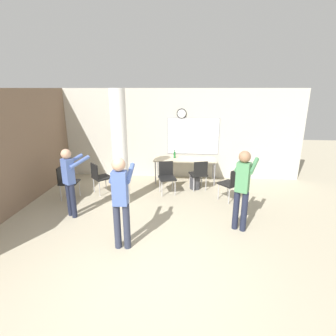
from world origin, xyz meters
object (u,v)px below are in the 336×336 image
Objects in this scene: chair_table_front at (167,175)px; chair_by_left_wall at (66,180)px; chair_mid_room at (231,182)px; chair_table_right at (199,173)px; bottle_on_table at (175,155)px; chair_near_pillar at (100,176)px; person_playing_side at (243,184)px; person_watching_back at (70,178)px; folding_table at (185,160)px; person_playing_front at (121,196)px.

chair_table_front is 2.64m from chair_by_left_wall.
chair_mid_room is 1.06m from chair_table_right.
chair_near_pillar is at bearing -148.43° from bottle_on_table.
bottle_on_table is 1.07m from chair_table_front.
person_playing_side is 1.06× the size of person_watching_back.
bottle_on_table is at bearing 136.98° from chair_mid_room.
chair_by_left_wall is at bearing 163.87° from person_playing_side.
chair_mid_room is at bearing 17.18° from person_watching_back.
folding_table is 3.04m from person_playing_side.
chair_table_front is 0.51× the size of person_playing_front.
chair_near_pillar is 0.52× the size of person_playing_side.
chair_near_pillar is 3.87m from person_playing_side.
chair_by_left_wall is (-0.75, -0.40, 0.00)m from chair_near_pillar.
chair_table_front is at bearing 38.00° from person_watching_back.
person_watching_back reaches higher than chair_by_left_wall.
chair_near_pillar is 1.42m from person_watching_back.
chair_table_front is at bearing 77.97° from person_playing_front.
person_playing_front is (-1.45, -2.95, 0.49)m from chair_table_right.
person_watching_back is at bearing 142.37° from person_playing_front.
person_playing_side is at bearing -16.13° from chair_by_left_wall.
folding_table is at bearing 27.10° from chair_by_left_wall.
chair_near_pillar is (-1.97, -1.21, -0.33)m from bottle_on_table.
person_playing_front is at bearing -62.91° from chair_near_pillar.
chair_by_left_wall is 3.57m from chair_table_right.
chair_table_right is at bearing -44.50° from bottle_on_table.
chair_table_front is 1.00× the size of chair_table_right.
folding_table is 2.58m from chair_near_pillar.
folding_table is 1.20× the size of person_watching_back.
bottle_on_table is at bearing 135.50° from chair_table_right.
chair_by_left_wall is (-4.25, -0.19, 0.00)m from chair_mid_room.
bottle_on_table reaches higher than chair_by_left_wall.
bottle_on_table is 0.29× the size of chair_table_front.
chair_by_left_wall is 2.91m from person_playing_front.
person_playing_front reaches higher than chair_table_right.
person_playing_side reaches higher than chair_table_right.
person_playing_side is 0.98× the size of person_playing_front.
bottle_on_table reaches higher than folding_table.
chair_table_right reaches higher than folding_table.
chair_mid_room and chair_table_right have the same top height.
chair_mid_room is (1.20, -1.37, -0.18)m from folding_table.
chair_near_pillar is 3.51m from chair_mid_room.
chair_mid_room is 0.56× the size of person_watching_back.
chair_table_front is 2.52m from person_playing_side.
chair_table_front is at bearing 165.89° from chair_mid_room.
person_playing_side reaches higher than chair_mid_room.
folding_table is 3.53m from person_watching_back.
chair_near_pillar is 0.56× the size of person_watching_back.
chair_mid_room is at bearing -41.58° from chair_table_right.
chair_near_pillar is at bearing -173.53° from chair_table_front.
person_playing_side reaches higher than person_watching_back.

